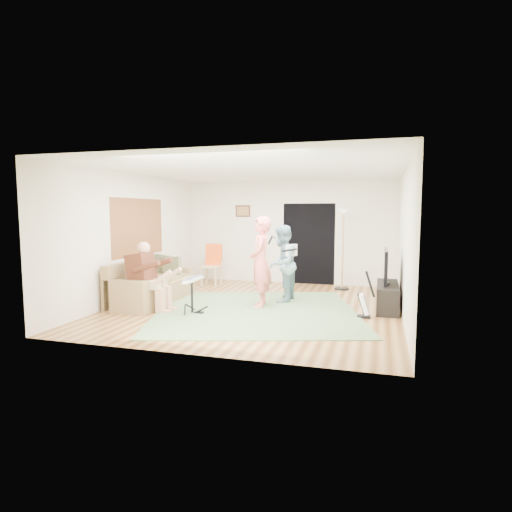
# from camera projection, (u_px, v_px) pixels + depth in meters

# --- Properties ---
(floor) EXTENTS (6.00, 6.00, 0.00)m
(floor) POSITION_uv_depth(u_px,v_px,m) (257.00, 307.00, 8.53)
(floor) COLOR brown
(floor) RESTS_ON ground
(walls) EXTENTS (5.50, 6.00, 2.70)m
(walls) POSITION_uv_depth(u_px,v_px,m) (257.00, 239.00, 8.39)
(walls) COLOR beige
(walls) RESTS_ON floor
(ceiling) EXTENTS (6.00, 6.00, 0.00)m
(ceiling) POSITION_uv_depth(u_px,v_px,m) (257.00, 169.00, 8.25)
(ceiling) COLOR white
(ceiling) RESTS_ON walls
(window_blinds) EXTENTS (0.00, 2.05, 2.05)m
(window_blinds) POSITION_uv_depth(u_px,v_px,m) (138.00, 227.00, 9.32)
(window_blinds) COLOR brown
(window_blinds) RESTS_ON walls
(doorway) EXTENTS (2.10, 0.00, 2.10)m
(doorway) POSITION_uv_depth(u_px,v_px,m) (309.00, 244.00, 11.12)
(doorway) COLOR black
(doorway) RESTS_ON walls
(picture_frame) EXTENTS (0.42, 0.03, 0.32)m
(picture_frame) POSITION_uv_depth(u_px,v_px,m) (243.00, 211.00, 11.53)
(picture_frame) COLOR #3F2314
(picture_frame) RESTS_ON walls
(area_rug) EXTENTS (4.62, 4.64, 0.02)m
(area_rug) POSITION_uv_depth(u_px,v_px,m) (256.00, 311.00, 8.12)
(area_rug) COLOR #547346
(area_rug) RESTS_ON floor
(sofa) EXTENTS (0.89, 2.17, 0.88)m
(sofa) POSITION_uv_depth(u_px,v_px,m) (148.00, 288.00, 8.93)
(sofa) COLOR olive
(sofa) RESTS_ON floor
(drummer) EXTENTS (0.86, 0.48, 1.32)m
(drummer) POSITION_uv_depth(u_px,v_px,m) (150.00, 284.00, 8.16)
(drummer) COLOR #4F2416
(drummer) RESTS_ON sofa
(drum_kit) EXTENTS (0.37, 0.67, 0.69)m
(drum_kit) POSITION_uv_depth(u_px,v_px,m) (192.00, 297.00, 7.94)
(drum_kit) COLOR black
(drum_kit) RESTS_ON floor
(singer) EXTENTS (0.55, 0.72, 1.79)m
(singer) POSITION_uv_depth(u_px,v_px,m) (261.00, 262.00, 8.45)
(singer) COLOR #F36F6A
(singer) RESTS_ON floor
(microphone) EXTENTS (0.06, 0.06, 0.24)m
(microphone) POSITION_uv_depth(u_px,v_px,m) (270.00, 240.00, 8.35)
(microphone) COLOR black
(microphone) RESTS_ON singer
(guitarist) EXTENTS (0.64, 0.81, 1.61)m
(guitarist) POSITION_uv_depth(u_px,v_px,m) (282.00, 264.00, 8.93)
(guitarist) COLOR #6F93A2
(guitarist) RESTS_ON floor
(guitar_held) EXTENTS (0.31, 0.61, 0.26)m
(guitar_held) POSITION_uv_depth(u_px,v_px,m) (292.00, 250.00, 8.84)
(guitar_held) COLOR white
(guitar_held) RESTS_ON guitarist
(guitar_spare) EXTENTS (0.30, 0.27, 0.84)m
(guitar_spare) POSITION_uv_depth(u_px,v_px,m) (365.00, 304.00, 7.64)
(guitar_spare) COLOR black
(guitar_spare) RESTS_ON floor
(torchiere_lamp) EXTENTS (0.35, 0.35, 1.95)m
(torchiere_lamp) POSITION_uv_depth(u_px,v_px,m) (343.00, 235.00, 10.29)
(torchiere_lamp) COLOR black
(torchiere_lamp) RESTS_ON floor
(dining_chair) EXTENTS (0.45, 0.47, 1.05)m
(dining_chair) POSITION_uv_depth(u_px,v_px,m) (212.00, 270.00, 11.05)
(dining_chair) COLOR #CAB783
(dining_chair) RESTS_ON floor
(tv_cabinet) EXTENTS (0.40, 1.40, 0.50)m
(tv_cabinet) POSITION_uv_depth(u_px,v_px,m) (387.00, 297.00, 8.27)
(tv_cabinet) COLOR black
(tv_cabinet) RESTS_ON floor
(television) EXTENTS (0.06, 1.09, 0.63)m
(television) POSITION_uv_depth(u_px,v_px,m) (386.00, 266.00, 8.22)
(television) COLOR black
(television) RESTS_ON tv_cabinet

